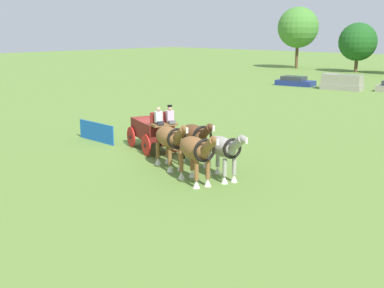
{
  "coord_description": "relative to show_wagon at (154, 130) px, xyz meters",
  "views": [
    {
      "loc": [
        18.98,
        -17.21,
        6.3
      ],
      "look_at": [
        4.16,
        -1.35,
        1.2
      ],
      "focal_mm": 45.84,
      "sensor_mm": 36.0,
      "label": 1
    }
  ],
  "objects": [
    {
      "name": "draft_horse_rear_off",
      "position": [
        3.09,
        -1.82,
        0.29
      ],
      "size": [
        2.96,
        1.57,
        2.28
      ],
      "color": "brown",
      "rests_on": "ground"
    },
    {
      "name": "tree_b",
      "position": [
        -13.74,
        53.68,
        3.35
      ],
      "size": [
        5.6,
        5.6,
        7.27
      ],
      "color": "brown",
      "rests_on": "ground"
    },
    {
      "name": "draft_horse_rear_near",
      "position": [
        3.53,
        -0.6,
        0.26
      ],
      "size": [
        2.94,
        1.61,
        2.24
      ],
      "color": "brown",
      "rests_on": "ground"
    },
    {
      "name": "show_wagon",
      "position": [
        0.0,
        0.0,
        0.0
      ],
      "size": [
        5.6,
        2.77,
        2.61
      ],
      "color": "maroon",
      "rests_on": "ground"
    },
    {
      "name": "tree_a",
      "position": [
        -24.11,
        53.91,
        5.45
      ],
      "size": [
        6.54,
        6.54,
        9.85
      ],
      "color": "brown",
      "rests_on": "ground"
    },
    {
      "name": "parked_vehicle_b",
      "position": [
        -5.08,
        31.77,
        -0.31
      ],
      "size": [
        4.45,
        2.4,
        1.65
      ],
      "color": "gray",
      "rests_on": "ground"
    },
    {
      "name": "draft_horse_lead_off",
      "position": [
        5.53,
        -2.71,
        0.31
      ],
      "size": [
        2.98,
        1.58,
        2.3
      ],
      "color": "brown",
      "rests_on": "ground"
    },
    {
      "name": "sponsor_banner",
      "position": [
        -3.98,
        -0.8,
        -0.56
      ],
      "size": [
        3.2,
        0.12,
        1.1
      ],
      "primitive_type": "cube",
      "rotation": [
        0.0,
        0.0,
        -0.02
      ],
      "color": "#1959B2",
      "rests_on": "ground"
    },
    {
      "name": "ground_plane",
      "position": [
        -0.17,
        0.06,
        -1.11
      ],
      "size": [
        220.0,
        220.0,
        0.0
      ],
      "primitive_type": "plane",
      "color": "olive"
    },
    {
      "name": "parked_vehicle_a",
      "position": [
        -10.95,
        31.99,
        -0.65
      ],
      "size": [
        4.51,
        2.58,
        1.05
      ],
      "color": "navy",
      "rests_on": "ground"
    },
    {
      "name": "draft_horse_lead_near",
      "position": [
        6.0,
        -1.5,
        0.24
      ],
      "size": [
        2.94,
        1.52,
        2.22
      ],
      "color": "#9E998E",
      "rests_on": "ground"
    }
  ]
}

